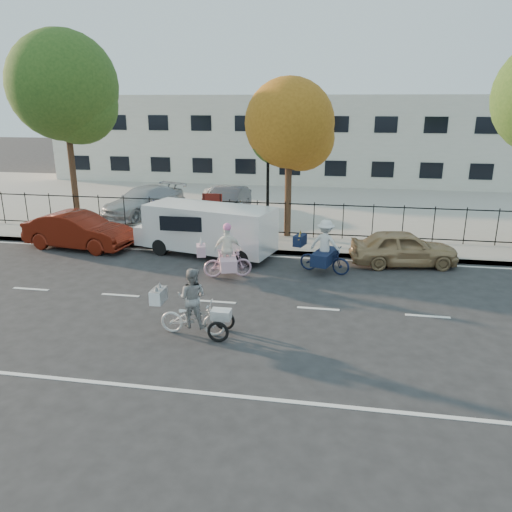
% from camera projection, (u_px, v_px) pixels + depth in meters
% --- Properties ---
extents(ground, '(120.00, 120.00, 0.00)m').
position_uv_depth(ground, '(216.00, 302.00, 14.70)').
color(ground, '#333334').
extents(road_markings, '(60.00, 9.52, 0.01)m').
position_uv_depth(road_markings, '(216.00, 302.00, 14.69)').
color(road_markings, silver).
rests_on(road_markings, ground).
extents(curb, '(60.00, 0.10, 0.15)m').
position_uv_depth(curb, '(248.00, 251.00, 19.42)').
color(curb, '#A8A399').
rests_on(curb, ground).
extents(sidewalk, '(60.00, 2.20, 0.15)m').
position_uv_depth(sidewalk, '(253.00, 243.00, 20.41)').
color(sidewalk, '#A8A399').
rests_on(sidewalk, ground).
extents(parking_lot, '(60.00, 15.60, 0.15)m').
position_uv_depth(parking_lot, '(280.00, 202.00, 28.77)').
color(parking_lot, '#A8A399').
rests_on(parking_lot, ground).
extents(iron_fence, '(58.00, 0.06, 1.50)m').
position_uv_depth(iron_fence, '(257.00, 218.00, 21.19)').
color(iron_fence, black).
rests_on(iron_fence, sidewalk).
extents(building, '(34.00, 10.00, 6.00)m').
position_uv_depth(building, '(298.00, 137.00, 37.29)').
color(building, silver).
rests_on(building, ground).
extents(lamppost, '(0.36, 0.36, 4.33)m').
position_uv_depth(lamppost, '(268.00, 167.00, 20.07)').
color(lamppost, black).
rests_on(lamppost, sidewalk).
extents(street_sign, '(0.85, 0.06, 1.80)m').
position_uv_depth(street_sign, '(212.00, 206.00, 20.96)').
color(street_sign, black).
rests_on(street_sign, sidewalk).
extents(zebra_trike, '(2.04, 0.77, 1.76)m').
position_uv_depth(zebra_trike, '(193.00, 309.00, 12.50)').
color(zebra_trike, silver).
rests_on(zebra_trike, ground).
extents(unicorn_bike, '(1.89, 1.36, 1.86)m').
position_uv_depth(unicorn_bike, '(227.00, 257.00, 16.57)').
color(unicorn_bike, '#E1ABC4').
rests_on(unicorn_bike, ground).
extents(bull_bike, '(2.06, 1.45, 1.85)m').
position_uv_depth(bull_bike, '(324.00, 252.00, 17.00)').
color(bull_bike, '#101937').
rests_on(bull_bike, ground).
extents(white_van, '(5.70, 2.97, 1.90)m').
position_uv_depth(white_van, '(207.00, 228.00, 18.85)').
color(white_van, white).
rests_on(white_van, ground).
extents(red_sedan, '(4.54, 2.13, 1.44)m').
position_uv_depth(red_sedan, '(78.00, 231.00, 19.82)').
color(red_sedan, '#5C160A').
rests_on(red_sedan, ground).
extents(gold_sedan, '(3.93, 2.07, 1.27)m').
position_uv_depth(gold_sedan, '(404.00, 248.00, 17.79)').
color(gold_sedan, tan).
rests_on(gold_sedan, ground).
extents(pedestrian, '(0.71, 0.54, 1.74)m').
position_uv_depth(pedestrian, '(155.00, 221.00, 20.10)').
color(pedestrian, black).
rests_on(pedestrian, sidewalk).
extents(lot_car_a, '(3.58, 5.21, 1.40)m').
position_uv_depth(lot_car_a, '(144.00, 201.00, 24.82)').
color(lot_car_a, '#ABAFB3').
rests_on(lot_car_a, parking_lot).
extents(lot_car_b, '(3.03, 4.95, 1.28)m').
position_uv_depth(lot_car_b, '(222.00, 200.00, 25.48)').
color(lot_car_b, white).
rests_on(lot_car_b, parking_lot).
extents(lot_car_c, '(1.71, 4.24, 1.37)m').
position_uv_depth(lot_car_c, '(228.00, 201.00, 24.90)').
color(lot_car_c, '#46474D').
rests_on(lot_car_c, parking_lot).
extents(tree_west, '(4.70, 4.70, 8.62)m').
position_uv_depth(tree_west, '(68.00, 91.00, 21.65)').
color(tree_west, '#442D1D').
rests_on(tree_west, ground).
extents(tree_mid, '(3.62, 3.60, 6.61)m').
position_uv_depth(tree_mid, '(293.00, 128.00, 19.99)').
color(tree_mid, '#442D1D').
rests_on(tree_mid, ground).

